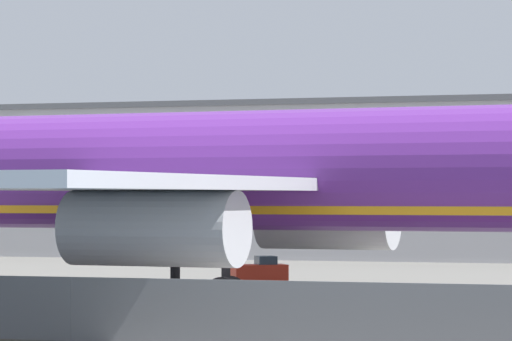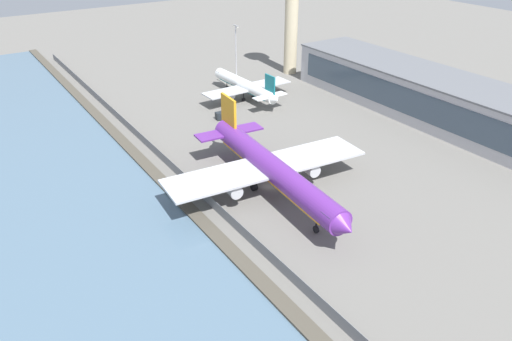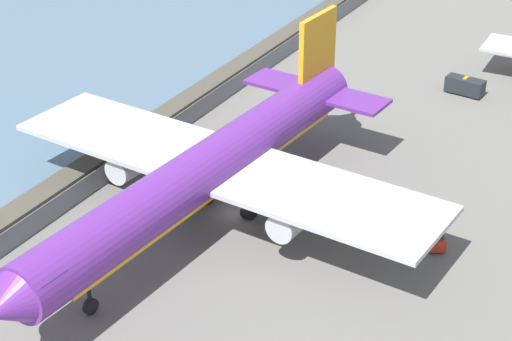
# 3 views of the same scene
# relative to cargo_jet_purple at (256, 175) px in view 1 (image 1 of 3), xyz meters

# --- Properties ---
(ground_plane) EXTENTS (500.00, 500.00, 0.00)m
(ground_plane) POSITION_rel_cargo_jet_purple_xyz_m (-2.33, 1.54, -6.30)
(ground_plane) COLOR #66635E
(perimeter_fence) EXTENTS (280.00, 0.10, 2.48)m
(perimeter_fence) POSITION_rel_cargo_jet_purple_xyz_m (-2.33, -14.46, -5.06)
(perimeter_fence) COLOR slate
(perimeter_fence) RESTS_ON ground
(cargo_jet_purple) EXTENTS (56.52, 48.62, 16.50)m
(cargo_jet_purple) POSITION_rel_cargo_jet_purple_xyz_m (0.00, 0.00, 0.00)
(cargo_jet_purple) COLOR #602889
(cargo_jet_purple) RESTS_ON ground
(baggage_tug) EXTENTS (3.56, 3.05, 1.80)m
(baggage_tug) POSITION_rel_cargo_jet_purple_xyz_m (-6.67, 21.68, -5.49)
(baggage_tug) COLOR red
(baggage_tug) RESTS_ON ground
(terminal_building) EXTENTS (105.77, 21.78, 13.57)m
(terminal_building) POSITION_rel_cargo_jet_purple_xyz_m (-9.54, 67.15, 0.50)
(terminal_building) COLOR #B2B2B7
(terminal_building) RESTS_ON ground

